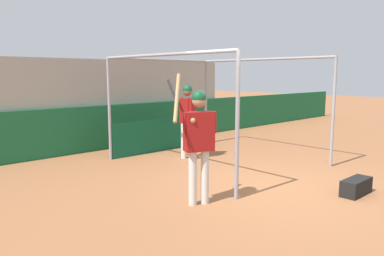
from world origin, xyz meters
name	(u,v)px	position (x,y,z in m)	size (l,w,h in m)	color
ground_plane	(272,188)	(0.00, 0.00, 0.00)	(60.00, 60.00, 0.00)	#935B38
outfield_wall	(117,126)	(0.00, 5.28, 0.61)	(24.00, 0.12, 1.23)	#196038
bleacher_section	(95,101)	(0.00, 6.54, 1.25)	(8.15, 2.40, 2.51)	#9E9E99
batting_cage	(185,111)	(0.68, 3.14, 1.16)	(3.37, 4.07, 2.48)	gray
player_batter	(187,114)	(0.46, 2.84, 1.11)	(0.55, 0.91, 1.95)	silver
player_waiting	(198,136)	(-1.61, 0.29, 1.11)	(0.80, 0.53, 2.08)	silver
equipment_bag	(356,187)	(0.73, -1.23, 0.14)	(0.70, 0.28, 0.28)	black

